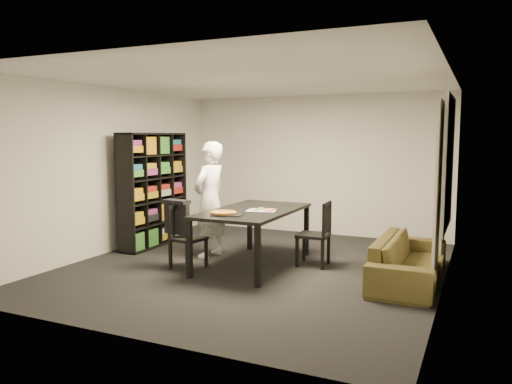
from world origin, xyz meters
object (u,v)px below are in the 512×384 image
at_px(bookshelf, 153,190).
at_px(pepperoni_pizza, 224,213).
at_px(person, 210,200).
at_px(dining_table, 253,214).
at_px(chair_left, 183,232).
at_px(sofa, 409,260).
at_px(baking_tray, 227,214).
at_px(chair_right, 319,230).

height_order(bookshelf, pepperoni_pizza, bookshelf).
bearing_deg(person, dining_table, 81.62).
xyz_separation_m(bookshelf, chair_left, (1.26, -1.04, -0.45)).
height_order(pepperoni_pizza, sofa, pepperoni_pizza).
xyz_separation_m(person, sofa, (2.97, -0.13, -0.60)).
bearing_deg(sofa, chair_left, 101.38).
height_order(person, baking_tray, person).
bearing_deg(chair_left, bookshelf, 58.69).
bearing_deg(pepperoni_pizza, baking_tray, 4.42).
bearing_deg(chair_right, dining_table, -69.86).
bearing_deg(sofa, person, 87.41).
distance_m(chair_left, baking_tray, 0.81).
bearing_deg(person, chair_left, 6.45).
bearing_deg(sofa, bookshelf, 84.09).
bearing_deg(person, chair_right, 101.78).
xyz_separation_m(chair_right, pepperoni_pizza, (-1.02, -0.96, 0.31)).
xyz_separation_m(bookshelf, person, (1.26, -0.30, -0.07)).
bearing_deg(pepperoni_pizza, chair_right, 43.09).
bearing_deg(chair_left, dining_table, -50.92).
relative_size(chair_left, pepperoni_pizza, 2.53).
height_order(chair_right, person, person).
xyz_separation_m(chair_right, baking_tray, (-0.97, -0.95, 0.29)).
xyz_separation_m(chair_left, pepperoni_pizza, (0.68, -0.08, 0.33)).
bearing_deg(sofa, chair_right, 77.79).
bearing_deg(bookshelf, dining_table, -14.29).
bearing_deg(baking_tray, person, 131.99).
relative_size(person, baking_tray, 4.41).
height_order(chair_left, baking_tray, chair_left).
height_order(person, pepperoni_pizza, person).
bearing_deg(chair_right, baking_tray, -48.52).
bearing_deg(baking_tray, sofa, 16.88).
distance_m(dining_table, chair_left, 1.01).
bearing_deg(chair_right, sofa, 74.71).
distance_m(chair_right, baking_tray, 1.39).
xyz_separation_m(bookshelf, baking_tray, (2.00, -1.12, -0.13)).
relative_size(pepperoni_pizza, sofa, 0.18).
relative_size(chair_right, sofa, 0.48).
relative_size(dining_table, chair_left, 2.20).
bearing_deg(bookshelf, chair_right, -3.16).
distance_m(bookshelf, sofa, 4.31).
bearing_deg(pepperoni_pizza, bookshelf, 149.96).
bearing_deg(dining_table, chair_right, 23.23).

